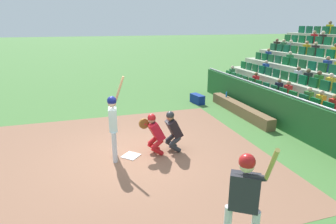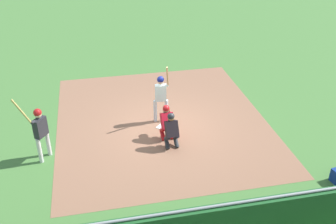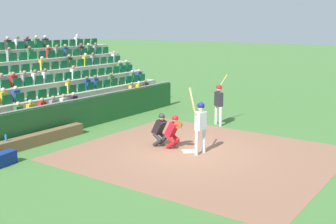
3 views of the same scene
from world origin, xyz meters
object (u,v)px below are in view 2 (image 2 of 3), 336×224
(home_plate_marker, at_px, (164,127))
(batter_at_plate, at_px, (161,94))
(dugout_bench, at_px, (297,209))
(home_plate_umpire, at_px, (171,129))
(on_deck_batter, at_px, (40,128))
(catcher_crouching, at_px, (167,120))

(home_plate_marker, xyz_separation_m, batter_at_plate, (-0.02, 0.45, 1.14))
(batter_at_plate, distance_m, dugout_bench, 6.22)
(batter_at_plate, distance_m, home_plate_umpire, 1.79)
(dugout_bench, distance_m, on_deck_batter, 7.91)
(batter_at_plate, xyz_separation_m, catcher_crouching, (-0.01, -1.15, -0.45))
(on_deck_batter, bearing_deg, home_plate_marker, 14.77)
(dugout_bench, bearing_deg, batter_at_plate, 115.08)
(dugout_bench, bearing_deg, on_deck_batter, 149.22)
(home_plate_umpire, bearing_deg, dugout_bench, -56.05)
(home_plate_marker, bearing_deg, home_plate_umpire, -89.92)
(home_plate_marker, height_order, catcher_crouching, catcher_crouching)
(catcher_crouching, relative_size, home_plate_umpire, 1.00)
(catcher_crouching, bearing_deg, on_deck_batter, -174.44)
(batter_at_plate, bearing_deg, home_plate_marker, -87.77)
(home_plate_umpire, xyz_separation_m, dugout_bench, (2.59, -3.84, -0.48))
(catcher_crouching, bearing_deg, home_plate_umpire, -86.67)
(home_plate_umpire, height_order, on_deck_batter, on_deck_batter)
(batter_at_plate, relative_size, on_deck_batter, 1.05)
(home_plate_marker, bearing_deg, batter_at_plate, 92.23)
(batter_at_plate, relative_size, dugout_bench, 0.55)
(catcher_crouching, bearing_deg, batter_at_plate, 89.27)
(batter_at_plate, bearing_deg, on_deck_batter, -159.52)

